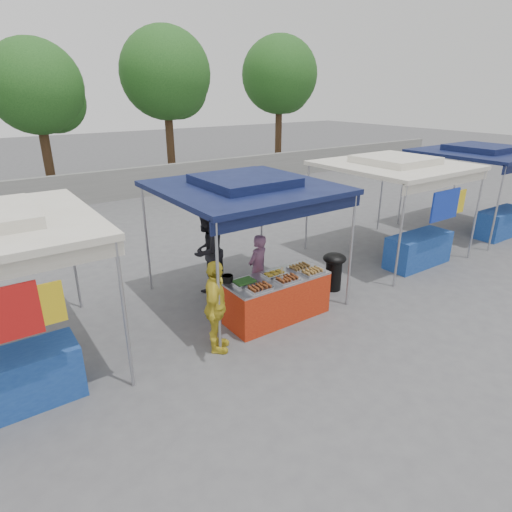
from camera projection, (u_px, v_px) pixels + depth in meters
ground_plane at (274, 315)px, 8.36m from camera, size 80.00×80.00×0.00m
back_wall at (102, 187)px, 16.53m from camera, size 40.00×0.25×1.20m
main_canopy at (245, 187)px, 8.24m from camera, size 3.20×3.20×2.57m
neighbor_stall_right at (405, 198)px, 10.62m from camera, size 3.20×3.20×2.57m
neighbor_stall_far at (490, 180)px, 12.75m from camera, size 3.20×3.20×2.57m
tree_1 at (40, 91)px, 15.98m from camera, size 3.51×3.45×5.92m
tree_2 at (168, 78)px, 18.67m from camera, size 3.90×3.90×6.70m
tree_3 at (281, 78)px, 22.58m from camera, size 3.95×3.95×6.79m
vendor_table at (277, 298)px, 8.13m from camera, size 2.00×0.80×0.85m
food_tray_fl at (260, 288)px, 7.47m from camera, size 0.42×0.30×0.07m
food_tray_fm at (287, 279)px, 7.80m from camera, size 0.42×0.30×0.07m
food_tray_fr at (312, 272)px, 8.12m from camera, size 0.42×0.30×0.07m
food_tray_bl at (245, 282)px, 7.68m from camera, size 0.42×0.30×0.07m
food_tray_bm at (274, 274)px, 8.03m from camera, size 0.42×0.30×0.07m
food_tray_br at (300, 268)px, 8.31m from camera, size 0.42×0.30×0.07m
cooking_pot at (227, 279)px, 7.76m from camera, size 0.21×0.21×0.12m
skewer_cup at (282, 279)px, 7.78m from camera, size 0.08×0.08×0.09m
wok_burner at (334, 268)px, 9.27m from camera, size 0.50×0.50×0.85m
crate_left at (239, 303)px, 8.49m from camera, size 0.55×0.38×0.33m
crate_right at (272, 293)px, 8.93m from camera, size 0.52×0.37×0.31m
crate_stacked at (273, 279)px, 8.81m from camera, size 0.51×0.36×0.31m
vendor_woman at (258, 269)px, 8.65m from camera, size 0.61×0.49×1.45m
helper_man at (207, 251)px, 9.14m from camera, size 1.09×1.02×1.78m
customer_person at (216, 307)px, 6.97m from camera, size 0.87×0.99×1.61m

